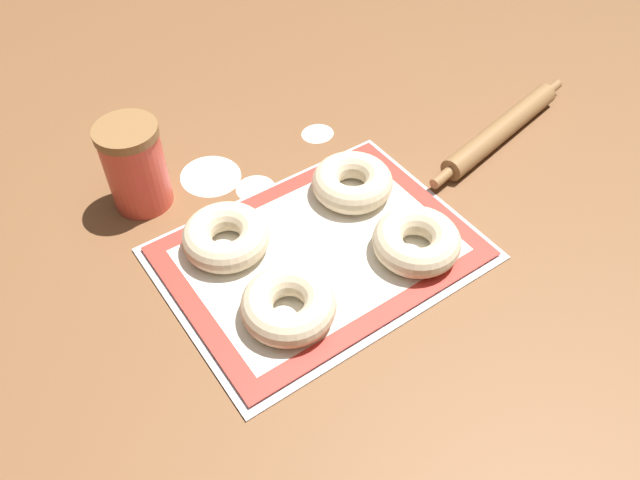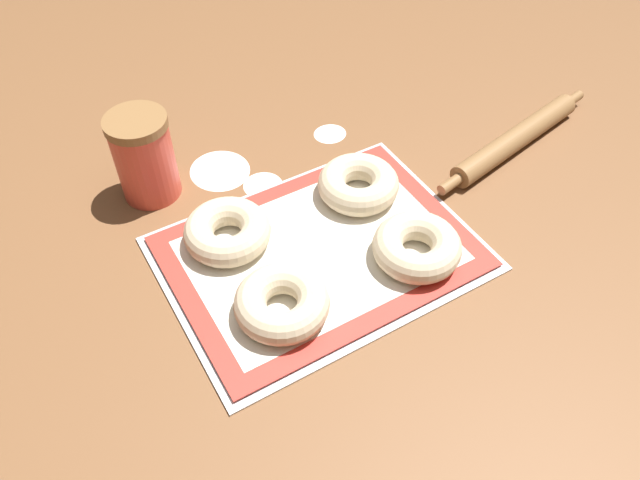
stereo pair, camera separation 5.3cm
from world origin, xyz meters
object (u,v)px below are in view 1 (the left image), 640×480
Objects in this scene: baking_tray at (320,253)px; flour_canister at (135,166)px; bagel_front_right at (416,241)px; bagel_back_left at (226,237)px; rolling_pin at (501,130)px; bagel_front_left at (288,305)px; bagel_back_right at (352,182)px.

flour_canister is (-0.18, 0.29, 0.08)m from baking_tray.
flour_canister is (-0.31, 0.38, 0.05)m from bagel_front_right.
bagel_back_left is (-0.12, 0.09, 0.03)m from baking_tray.
bagel_back_left is at bearing 142.25° from baking_tray.
bagel_front_right is at bearing -158.00° from rolling_pin.
bagel_front_left is 1.00× the size of bagel_back_left.
rolling_pin reaches higher than baking_tray.
bagel_back_left is at bearing -72.00° from flour_canister.
rolling_pin is at bearing -20.20° from flour_canister.
bagel_front_left and bagel_front_right have the same top height.
bagel_back_left is at bearing 143.13° from bagel_front_right.
bagel_back_left reaches higher than rolling_pin.
flour_canister is 0.37× the size of rolling_pin.
flour_canister reaches higher than bagel_back_left.
baking_tray is 0.16m from bagel_back_left.
flour_canister is at bearing 100.95° from bagel_front_left.
baking_tray is 0.16m from bagel_front_right.
bagel_front_right is 0.37m from rolling_pin.
baking_tray is 3.50× the size of bagel_back_left.
baking_tray is at bearing -57.35° from flour_canister.
bagel_front_right is 1.00× the size of bagel_back_right.
bagel_back_left is 0.21m from flour_canister.
bagel_back_left reaches higher than baking_tray.
bagel_front_left is 0.29m from bagel_back_right.
rolling_pin is at bearing -4.56° from bagel_back_left.
bagel_back_right is (0.13, 0.08, 0.03)m from baking_tray.
bagel_front_left is 0.17m from bagel_back_left.
bagel_front_right and bagel_back_right have the same top height.
bagel_front_right is at bearing -36.00° from baking_tray.
bagel_back_right is 0.34m from rolling_pin.
bagel_front_left is 0.33× the size of rolling_pin.
flour_canister is (-0.07, 0.37, 0.05)m from bagel_front_left.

